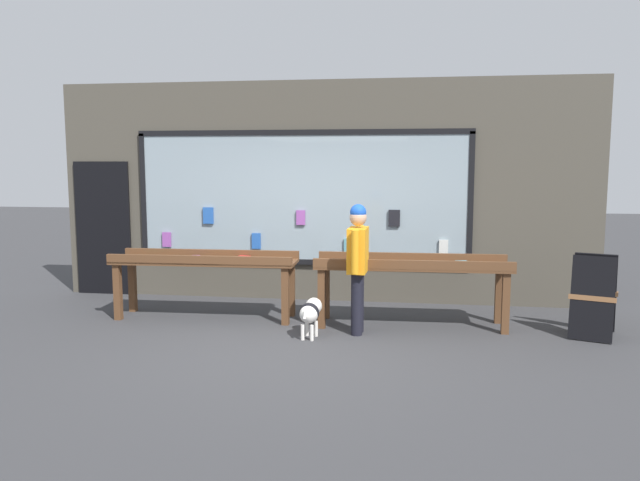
# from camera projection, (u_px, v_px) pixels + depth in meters

# --- Properties ---
(ground_plane) EXTENTS (40.00, 40.00, 0.00)m
(ground_plane) POSITION_uv_depth(u_px,v_px,m) (292.00, 343.00, 7.25)
(ground_plane) COLOR #38383A
(shopfront_facade) EXTENTS (8.11, 0.29, 3.29)m
(shopfront_facade) POSITION_uv_depth(u_px,v_px,m) (317.00, 193.00, 9.40)
(shopfront_facade) COLOR #4C473D
(shopfront_facade) RESTS_ON ground_plane
(display_table_left) EXTENTS (2.48, 0.71, 0.89)m
(display_table_left) POSITION_uv_depth(u_px,v_px,m) (205.00, 266.00, 8.34)
(display_table_left) COLOR brown
(display_table_left) RESTS_ON ground_plane
(display_table_right) EXTENTS (2.48, 0.75, 0.90)m
(display_table_right) POSITION_uv_depth(u_px,v_px,m) (412.00, 270.00, 7.93)
(display_table_right) COLOR brown
(display_table_right) RESTS_ON ground_plane
(person_browsing) EXTENTS (0.23, 0.64, 1.59)m
(person_browsing) POSITION_uv_depth(u_px,v_px,m) (358.00, 260.00, 7.55)
(person_browsing) COLOR black
(person_browsing) RESTS_ON ground_plane
(small_dog) EXTENTS (0.26, 0.54, 0.45)m
(small_dog) POSITION_uv_depth(u_px,v_px,m) (310.00, 312.00, 7.45)
(small_dog) COLOR white
(small_dog) RESTS_ON ground_plane
(sandwich_board_sign) EXTENTS (0.66, 0.75, 0.99)m
(sandwich_board_sign) POSITION_uv_depth(u_px,v_px,m) (594.00, 295.00, 7.49)
(sandwich_board_sign) COLOR black
(sandwich_board_sign) RESTS_ON ground_plane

